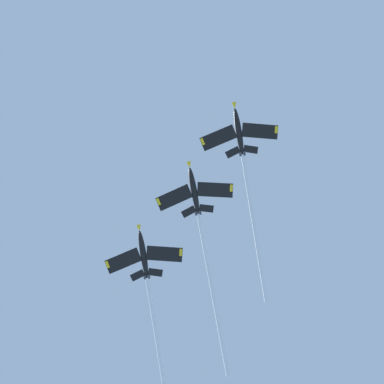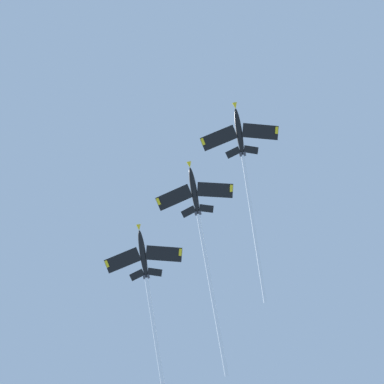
% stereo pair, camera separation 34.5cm
% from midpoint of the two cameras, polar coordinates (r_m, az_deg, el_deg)
% --- Properties ---
extents(jet_lead, '(39.92, 31.70, 18.60)m').
position_cam_midpoint_polar(jet_lead, '(170.76, 4.47, 2.19)').
color(jet_lead, black).
extents(jet_second, '(43.64, 32.77, 19.87)m').
position_cam_midpoint_polar(jet_second, '(170.90, 0.94, -3.75)').
color(jet_second, black).
extents(jet_third, '(44.13, 34.06, 19.06)m').
position_cam_midpoint_polar(jet_third, '(172.26, -3.36, -9.51)').
color(jet_third, black).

